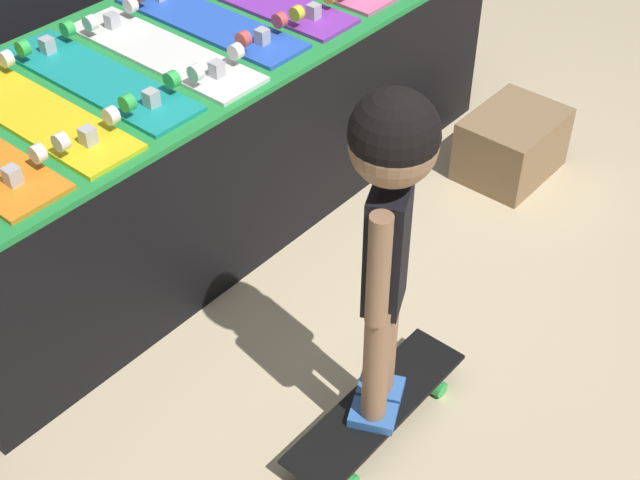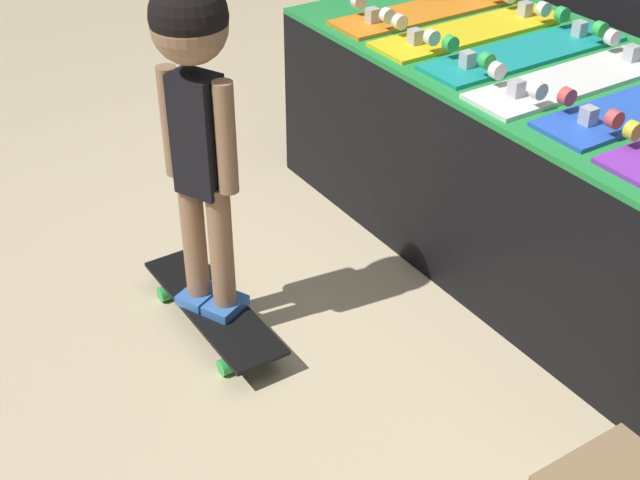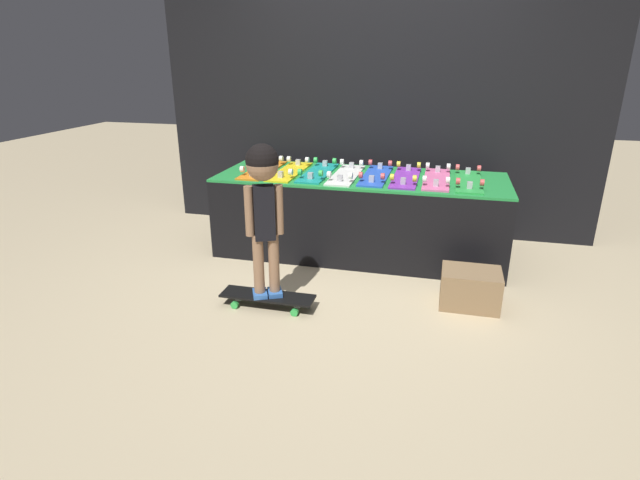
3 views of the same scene
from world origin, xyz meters
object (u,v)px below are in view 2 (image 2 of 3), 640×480
child (195,90)px  skateboard_teal_on_rack (525,50)px  skateboard_white_on_rack (575,77)px  skateboard_yellow_on_rack (471,29)px  skateboard_on_floor (213,309)px  skateboard_orange_on_rack (428,9)px

child → skateboard_teal_on_rack: bearing=61.9°
skateboard_white_on_rack → child: child is taller
skateboard_yellow_on_rack → skateboard_on_floor: bearing=-80.8°
skateboard_orange_on_rack → skateboard_yellow_on_rack: same height
skateboard_orange_on_rack → skateboard_white_on_rack: bearing=-0.8°
skateboard_orange_on_rack → skateboard_white_on_rack: same height
child → skateboard_orange_on_rack: bearing=85.4°
skateboard_yellow_on_rack → skateboard_teal_on_rack: size_ratio=1.00×
skateboard_orange_on_rack → skateboard_white_on_rack: 0.75m
skateboard_on_floor → child: child is taller
skateboard_white_on_rack → skateboard_on_floor: (-0.31, -1.17, -0.63)m
skateboard_orange_on_rack → skateboard_white_on_rack: size_ratio=1.00×
skateboard_orange_on_rack → skateboard_on_floor: (0.44, -1.18, -0.63)m
skateboard_teal_on_rack → skateboard_on_floor: size_ratio=1.17×
skateboard_orange_on_rack → child: size_ratio=0.74×
skateboard_teal_on_rack → skateboard_yellow_on_rack: bearing=-176.2°
skateboard_orange_on_rack → skateboard_teal_on_rack: 0.50m
skateboard_white_on_rack → child: bearing=-105.0°
skateboard_yellow_on_rack → skateboard_teal_on_rack: bearing=3.8°
skateboard_yellow_on_rack → child: (0.19, -1.17, 0.12)m
skateboard_orange_on_rack → child: 1.26m
skateboard_teal_on_rack → skateboard_white_on_rack: size_ratio=1.00×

